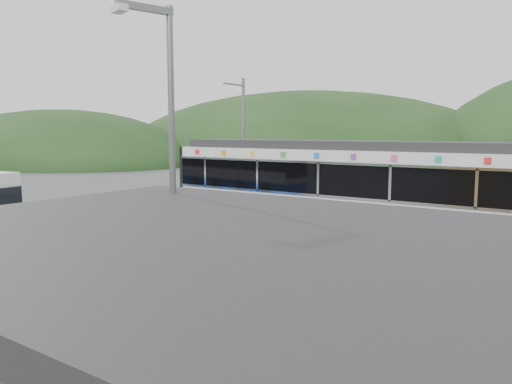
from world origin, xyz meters
The scene contains 8 objects.
ground centered at (0.00, 0.00, 0.00)m, with size 120.00×120.00×0.00m, color #4C4C4F.
hills centered at (6.19, 5.29, 0.00)m, with size 146.00×149.00×26.00m.
platform centered at (0.00, 3.30, 0.15)m, with size 26.00×3.20×0.30m, color #9E9E99.
yellow_line centered at (0.00, 2.00, 0.30)m, with size 26.00×0.10×0.01m, color yellow.
train centered at (2.27, 6.00, 2.06)m, with size 20.44×3.01×3.74m.
catenary_mast_west centered at (-7.00, 8.56, 3.65)m, with size 0.18×1.80×7.00m.
station_shelter centered at (6.00, -9.01, 1.55)m, with size 9.20×6.20×3.00m.
lamp_post centered at (2.52, -6.83, 3.82)m, with size 0.41×1.16×6.42m.
Camera 1 is at (9.15, -13.51, 4.16)m, focal length 35.00 mm.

